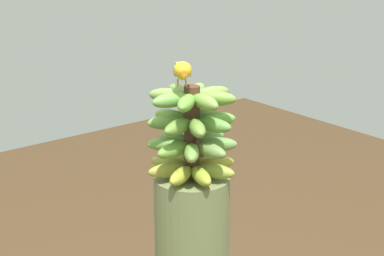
% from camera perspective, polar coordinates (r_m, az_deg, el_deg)
% --- Properties ---
extents(banana_bunch, '(0.26, 0.26, 0.27)m').
position_cam_1_polar(banana_bunch, '(1.76, 0.01, -0.43)').
color(banana_bunch, '#4C2D1E').
rests_on(banana_bunch, banana_tree).
extents(perched_bird, '(0.16, 0.11, 0.08)m').
position_cam_1_polar(perched_bird, '(1.69, -0.91, 5.25)').
color(perched_bird, '#C68933').
rests_on(perched_bird, banana_bunch).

